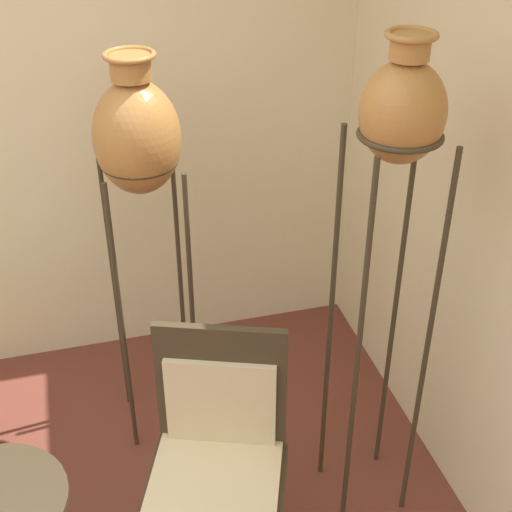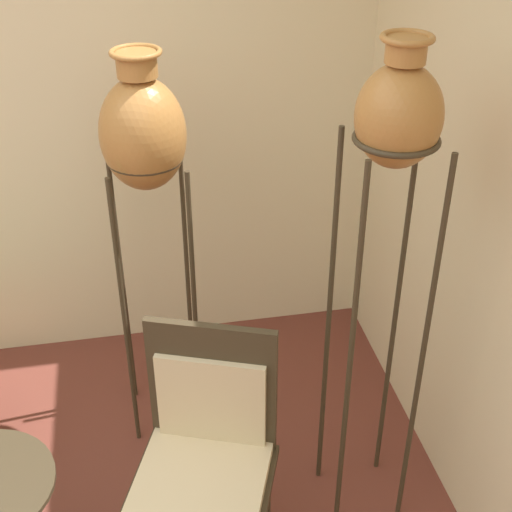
% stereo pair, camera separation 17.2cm
% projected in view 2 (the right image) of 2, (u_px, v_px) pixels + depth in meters
% --- Properties ---
extents(vase_stand_tall, '(0.29, 0.29, 1.94)m').
position_uv_depth(vase_stand_tall, '(396.00, 139.00, 2.17)').
color(vase_stand_tall, '#382D1E').
rests_on(vase_stand_tall, ground_plane).
extents(vase_stand_medium, '(0.33, 0.33, 1.75)m').
position_uv_depth(vase_stand_medium, '(143.00, 139.00, 2.71)').
color(vase_stand_medium, '#382D1E').
rests_on(vase_stand_medium, ground_plane).
extents(chair, '(0.61, 0.61, 1.03)m').
position_uv_depth(chair, '(205.00, 449.00, 2.46)').
color(chair, '#382D1E').
rests_on(chair, ground_plane).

